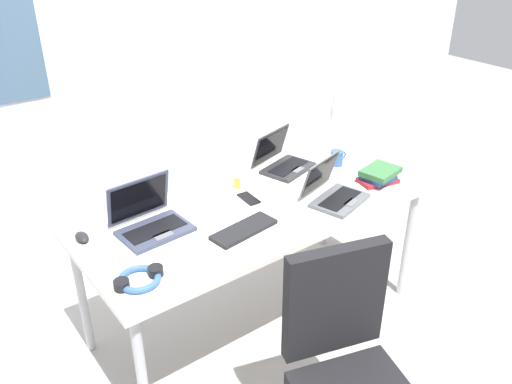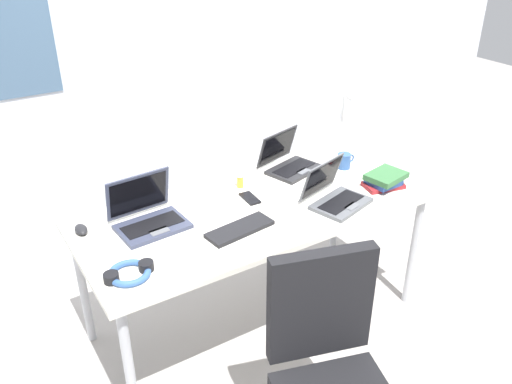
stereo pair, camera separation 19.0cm
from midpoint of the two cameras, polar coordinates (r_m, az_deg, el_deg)
ground_plane at (r=3.15m, az=-1.77°, el=-13.26°), size 12.00×12.00×0.00m
wall_back at (r=3.42m, az=-13.16°, el=14.23°), size 6.00×0.13×2.60m
desk at (r=2.75m, az=-1.98°, el=-2.55°), size 1.80×0.80×0.74m
desk_lamp at (r=3.29m, az=6.72°, el=7.59°), size 0.12×0.18×0.40m
laptop_center at (r=2.57m, az=-13.25°, el=-3.03°), size 0.34×0.29×0.24m
laptop_by_keyboard at (r=2.77m, az=6.28°, el=-0.08°), size 0.35×0.33×0.22m
laptop_far_corner at (r=3.09m, az=1.08°, el=3.25°), size 0.35×0.33×0.21m
external_keyboard at (r=2.51m, az=-3.47°, el=-4.05°), size 0.34×0.16×0.02m
computer_mouse at (r=2.60m, az=-19.99°, el=-4.55°), size 0.06×0.10×0.03m
cell_phone at (r=2.78m, az=-2.74°, el=-0.73°), size 0.07×0.14×0.01m
headphones at (r=2.27m, az=-14.68°, el=-8.94°), size 0.21×0.18×0.04m
pill_bottle at (r=2.88m, az=-3.90°, el=1.15°), size 0.04×0.04×0.08m
book_stack at (r=2.98m, az=11.14°, el=1.71°), size 0.24×0.20×0.08m
coffee_mug at (r=3.15m, az=6.87°, el=3.58°), size 0.11×0.08×0.09m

